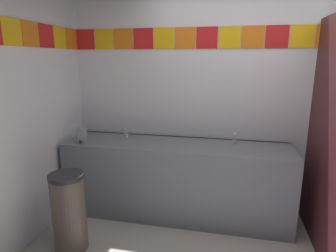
# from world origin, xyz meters

# --- Properties ---
(wall_back) EXTENTS (4.29, 0.09, 2.72)m
(wall_back) POSITION_xyz_m (-0.00, 1.44, 1.36)
(wall_back) COLOR silver
(wall_back) RESTS_ON ground_plane
(vanity_counter) EXTENTS (2.45, 0.61, 0.84)m
(vanity_counter) POSITION_xyz_m (-0.87, 1.10, 0.43)
(vanity_counter) COLOR slate
(vanity_counter) RESTS_ON ground_plane
(faucet_left) EXTENTS (0.04, 0.10, 0.14)m
(faucet_left) POSITION_xyz_m (-1.48, 1.19, 0.89)
(faucet_left) COLOR silver
(faucet_left) RESTS_ON vanity_counter
(faucet_right) EXTENTS (0.04, 0.10, 0.14)m
(faucet_right) POSITION_xyz_m (-0.25, 1.19, 0.89)
(faucet_right) COLOR silver
(faucet_right) RESTS_ON vanity_counter
(soap_dispenser) EXTENTS (0.09, 0.09, 0.16)m
(soap_dispenser) POSITION_xyz_m (-1.89, 0.92, 0.92)
(soap_dispenser) COLOR gray
(soap_dispenser) RESTS_ON vanity_counter
(trash_bin) EXTENTS (0.31, 0.31, 0.74)m
(trash_bin) POSITION_xyz_m (-1.71, 0.29, 0.37)
(trash_bin) COLOR brown
(trash_bin) RESTS_ON ground_plane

